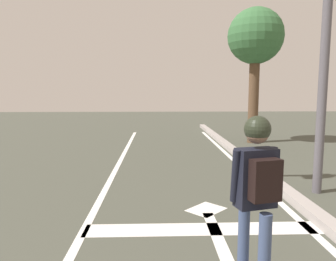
% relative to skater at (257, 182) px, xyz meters
% --- Properties ---
extents(lane_line_center, '(0.12, 20.00, 0.01)m').
position_rel_skater_xyz_m(lane_line_center, '(-1.87, 1.54, -1.07)').
color(lane_line_center, white).
rests_on(lane_line_center, ground).
extents(lane_line_curbside, '(0.12, 20.00, 0.01)m').
position_rel_skater_xyz_m(lane_line_curbside, '(1.19, 1.54, -1.07)').
color(lane_line_curbside, white).
rests_on(lane_line_curbside, ground).
extents(stop_bar, '(3.20, 0.40, 0.01)m').
position_rel_skater_xyz_m(stop_bar, '(-0.27, 1.41, -1.07)').
color(stop_bar, white).
rests_on(stop_bar, ground).
extents(lane_arrow_stem, '(0.16, 1.40, 0.01)m').
position_rel_skater_xyz_m(lane_arrow_stem, '(-0.11, 1.28, -1.07)').
color(lane_arrow_stem, white).
rests_on(lane_arrow_stem, ground).
extents(lane_arrow_head, '(0.71, 0.71, 0.01)m').
position_rel_skater_xyz_m(lane_arrow_head, '(-0.11, 2.13, -1.07)').
color(lane_arrow_head, white).
rests_on(lane_arrow_head, ground).
extents(curb_strip, '(0.24, 24.00, 0.14)m').
position_rel_skater_xyz_m(curb_strip, '(1.44, 1.54, -1.00)').
color(curb_strip, '#A49C98').
rests_on(curb_strip, ground).
extents(skater, '(0.43, 0.60, 1.57)m').
position_rel_skater_xyz_m(skater, '(0.00, 0.00, 0.00)').
color(skater, '#405078').
rests_on(skater, skateboard).
extents(roadside_tree, '(1.94, 1.94, 4.72)m').
position_rel_skater_xyz_m(roadside_tree, '(2.56, 8.61, 2.57)').
color(roadside_tree, brown).
rests_on(roadside_tree, ground).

